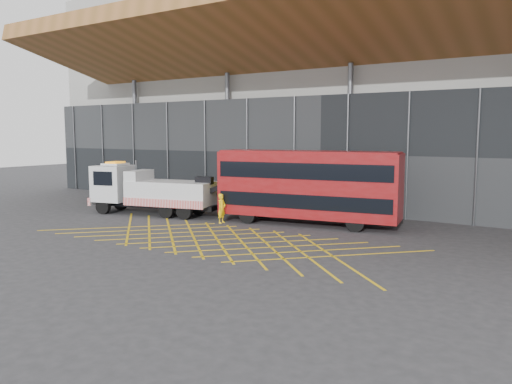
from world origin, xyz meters
The scene contains 6 objects.
ground_plane centered at (0.00, 0.00, 0.00)m, with size 120.00×120.00×0.00m, color #2D2D30.
road_markings centered at (1.60, 0.00, 0.01)m, with size 19.96×7.16×0.01m.
construction_building centered at (1.92, 18.40, 8.98)m, with size 55.00×23.97×18.00m.
recovery_truck centered at (-7.12, 3.99, 1.64)m, with size 10.22×4.18×3.55m.
bus_towed centered at (3.54, 6.32, 2.44)m, with size 11.04×4.12×4.39m.
worker centered at (-1.05, 3.97, 0.90)m, with size 0.65×0.43×1.79m, color yellow.
Camera 1 is at (16.78, -20.05, 5.43)m, focal length 35.00 mm.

